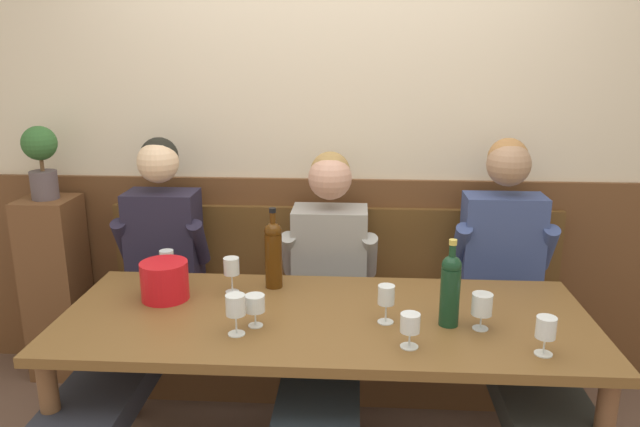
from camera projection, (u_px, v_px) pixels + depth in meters
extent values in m
cube|color=beige|center=(336.00, 119.00, 3.20)|extent=(6.80, 0.08, 2.80)
cube|color=brown|center=(334.00, 275.00, 3.37)|extent=(6.80, 0.03, 1.09)
cube|color=brown|center=(332.00, 347.00, 3.24)|extent=(2.41, 0.42, 0.44)
cube|color=brown|center=(332.00, 305.00, 3.18)|extent=(2.36, 0.39, 0.05)
cube|color=brown|center=(334.00, 248.00, 3.29)|extent=(2.41, 0.04, 0.45)
cube|color=brown|center=(325.00, 319.00, 2.43)|extent=(2.11, 0.84, 0.04)
cylinder|color=brown|center=(125.00, 352.00, 2.93)|extent=(0.07, 0.07, 0.69)
cylinder|color=brown|center=(541.00, 365.00, 2.81)|extent=(0.07, 0.07, 0.69)
cube|color=#2C2F3C|center=(127.00, 363.00, 2.65)|extent=(0.30, 1.13, 0.11)
cube|color=#221E32|center=(165.00, 245.00, 3.15)|extent=(0.36, 0.22, 0.57)
sphere|color=beige|center=(158.00, 162.00, 3.02)|extent=(0.21, 0.21, 0.21)
sphere|color=black|center=(159.00, 156.00, 3.04)|extent=(0.19, 0.19, 0.19)
cylinder|color=#221E32|center=(124.00, 241.00, 3.11)|extent=(0.08, 0.20, 0.27)
cylinder|color=#221E32|center=(199.00, 242.00, 3.09)|extent=(0.08, 0.20, 0.27)
cube|color=#2A3540|center=(323.00, 370.00, 2.60)|extent=(0.32, 1.13, 0.11)
cube|color=#959592|center=(330.00, 255.00, 3.11)|extent=(0.38, 0.24, 0.50)
sphere|color=tan|center=(330.00, 178.00, 2.99)|extent=(0.22, 0.22, 0.22)
sphere|color=#A07C47|center=(330.00, 172.00, 3.01)|extent=(0.20, 0.20, 0.20)
cylinder|color=#959592|center=(290.00, 254.00, 3.07)|extent=(0.08, 0.20, 0.27)
cylinder|color=#959592|center=(369.00, 256.00, 3.04)|extent=(0.08, 0.20, 0.27)
cube|color=#313533|center=(527.00, 376.00, 2.55)|extent=(0.33, 1.13, 0.11)
cube|color=#37467B|center=(501.00, 251.00, 3.04)|extent=(0.39, 0.20, 0.58)
sphere|color=#A17A5E|center=(509.00, 164.00, 2.92)|extent=(0.21, 0.21, 0.21)
sphere|color=#A37142|center=(508.00, 158.00, 2.93)|extent=(0.19, 0.19, 0.19)
cylinder|color=#37467B|center=(461.00, 246.00, 3.01)|extent=(0.08, 0.20, 0.27)
cylinder|color=#37467B|center=(546.00, 248.00, 2.98)|extent=(0.08, 0.20, 0.27)
cylinder|color=red|center=(165.00, 281.00, 2.56)|extent=(0.20, 0.20, 0.16)
cylinder|color=#472609|center=(274.00, 261.00, 2.68)|extent=(0.08, 0.08, 0.25)
sphere|color=#472609|center=(273.00, 231.00, 2.64)|extent=(0.08, 0.08, 0.08)
cylinder|color=#472609|center=(273.00, 221.00, 2.63)|extent=(0.03, 0.03, 0.07)
cylinder|color=black|center=(272.00, 210.00, 2.62)|extent=(0.03, 0.03, 0.02)
cylinder|color=#143720|center=(450.00, 297.00, 2.31)|extent=(0.08, 0.08, 0.23)
sphere|color=#143720|center=(452.00, 265.00, 2.28)|extent=(0.08, 0.08, 0.08)
cylinder|color=#143720|center=(452.00, 254.00, 2.27)|extent=(0.03, 0.03, 0.07)
cylinder|color=gold|center=(453.00, 242.00, 2.25)|extent=(0.03, 0.03, 0.02)
cylinder|color=silver|center=(256.00, 325.00, 2.33)|extent=(0.06, 0.06, 0.00)
cylinder|color=silver|center=(255.00, 318.00, 2.32)|extent=(0.01, 0.01, 0.06)
cylinder|color=silver|center=(255.00, 303.00, 2.31)|extent=(0.08, 0.08, 0.06)
cylinder|color=silver|center=(168.00, 279.00, 2.79)|extent=(0.06, 0.06, 0.00)
cylinder|color=silver|center=(168.00, 273.00, 2.78)|extent=(0.01, 0.01, 0.06)
cylinder|color=silver|center=(167.00, 259.00, 2.76)|extent=(0.06, 0.06, 0.08)
cylinder|color=#F0D884|center=(167.00, 264.00, 2.77)|extent=(0.06, 0.06, 0.03)
cylinder|color=silver|center=(385.00, 322.00, 2.36)|extent=(0.06, 0.06, 0.00)
cylinder|color=silver|center=(386.00, 313.00, 2.35)|extent=(0.01, 0.01, 0.07)
cylinder|color=silver|center=(386.00, 295.00, 2.33)|extent=(0.06, 0.06, 0.07)
cylinder|color=#ECE48E|center=(386.00, 301.00, 2.34)|extent=(0.06, 0.06, 0.02)
cylinder|color=silver|center=(237.00, 334.00, 2.26)|extent=(0.06, 0.06, 0.00)
cylinder|color=silver|center=(236.00, 324.00, 2.25)|extent=(0.01, 0.01, 0.08)
cylinder|color=silver|center=(235.00, 305.00, 2.23)|extent=(0.07, 0.07, 0.08)
cylinder|color=beige|center=(236.00, 312.00, 2.24)|extent=(0.06, 0.06, 0.02)
cylinder|color=silver|center=(480.00, 328.00, 2.31)|extent=(0.06, 0.06, 0.00)
cylinder|color=silver|center=(481.00, 321.00, 2.30)|extent=(0.01, 0.01, 0.06)
cylinder|color=silver|center=(482.00, 304.00, 2.28)|extent=(0.08, 0.08, 0.08)
cylinder|color=#F1D985|center=(482.00, 311.00, 2.29)|extent=(0.07, 0.07, 0.03)
cylinder|color=silver|center=(232.00, 292.00, 2.65)|extent=(0.06, 0.06, 0.00)
cylinder|color=silver|center=(232.00, 283.00, 2.64)|extent=(0.01, 0.01, 0.08)
cylinder|color=silver|center=(231.00, 266.00, 2.62)|extent=(0.07, 0.07, 0.07)
cylinder|color=silver|center=(543.00, 354.00, 2.12)|extent=(0.06, 0.06, 0.00)
cylinder|color=silver|center=(544.00, 345.00, 2.11)|extent=(0.01, 0.01, 0.06)
cylinder|color=silver|center=(546.00, 327.00, 2.09)|extent=(0.07, 0.07, 0.08)
cylinder|color=#F2D77E|center=(545.00, 334.00, 2.10)|extent=(0.06, 0.06, 0.03)
cylinder|color=silver|center=(409.00, 346.00, 2.17)|extent=(0.07, 0.07, 0.00)
cylinder|color=silver|center=(409.00, 339.00, 2.16)|extent=(0.01, 0.01, 0.06)
cylinder|color=silver|center=(410.00, 323.00, 2.14)|extent=(0.07, 0.07, 0.07)
cube|color=brown|center=(57.00, 288.00, 3.31)|extent=(0.28, 0.28, 1.00)
cylinder|color=#564A4E|center=(44.00, 185.00, 3.16)|extent=(0.14, 0.14, 0.15)
cylinder|color=brown|center=(42.00, 164.00, 3.13)|extent=(0.02, 0.02, 0.07)
sphere|color=#30612E|center=(39.00, 143.00, 3.10)|extent=(0.18, 0.18, 0.18)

